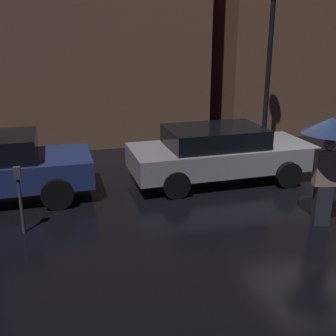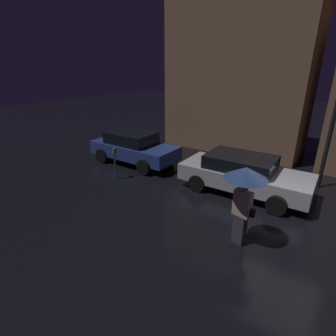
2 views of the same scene
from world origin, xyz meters
name	(u,v)px [view 1 (image 1 of 2)]	position (x,y,z in m)	size (l,w,h in m)	color
ground_plane	(318,196)	(0.00, 0.00, 0.00)	(60.00, 60.00, 0.00)	black
building_facade_left	(92,12)	(-4.29, 6.50, 4.04)	(6.90, 3.00, 8.08)	#8C664C
parked_car_silver	(219,152)	(-1.82, 1.54, 0.71)	(4.45, 1.97, 1.33)	#B7B7BF
pedestrian_with_umbrella	(330,142)	(-0.81, -1.29, 1.63)	(1.04, 1.04, 2.07)	#383842
parking_meter	(20,193)	(-6.28, -0.28, 0.79)	(0.12, 0.10, 1.27)	#4C5154
street_lamp_near	(270,44)	(0.37, 3.55, 3.14)	(0.39, 0.39, 4.76)	black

